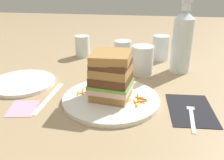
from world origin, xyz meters
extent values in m
plane|color=#9E8460|center=(0.00, 0.00, 0.00)|extent=(3.00, 3.00, 0.00)
cylinder|color=white|center=(0.00, 0.00, 0.01)|extent=(0.27, 0.27, 0.01)
cube|color=#A87A42|center=(0.00, 0.00, 0.02)|extent=(0.11, 0.11, 0.02)
cube|color=beige|center=(0.00, 0.00, 0.04)|extent=(0.12, 0.12, 0.01)
cube|color=#6BA83D|center=(0.00, 0.00, 0.05)|extent=(0.12, 0.12, 0.01)
cube|color=#56331E|center=(0.00, 0.00, 0.07)|extent=(0.12, 0.11, 0.02)
cube|color=#A87A42|center=(0.00, 0.00, 0.09)|extent=(0.11, 0.11, 0.02)
cube|color=#56331E|center=(0.00, 0.00, 0.11)|extent=(0.11, 0.10, 0.02)
cube|color=#A87A42|center=(0.00, 0.00, 0.13)|extent=(0.11, 0.10, 0.03)
cylinder|color=orange|center=(-0.07, 0.02, 0.01)|extent=(0.02, 0.02, 0.00)
cylinder|color=orange|center=(-0.09, 0.03, 0.01)|extent=(0.01, 0.03, 0.00)
cylinder|color=orange|center=(-0.10, 0.01, 0.01)|extent=(0.01, 0.02, 0.00)
cylinder|color=orange|center=(-0.06, 0.01, 0.01)|extent=(0.02, 0.00, 0.00)
cylinder|color=orange|center=(-0.08, 0.02, 0.01)|extent=(0.01, 0.02, 0.00)
cylinder|color=orange|center=(-0.09, 0.01, 0.01)|extent=(0.02, 0.02, 0.00)
cylinder|color=orange|center=(0.09, -0.01, 0.01)|extent=(0.03, 0.01, 0.00)
cylinder|color=orange|center=(0.08, -0.02, 0.01)|extent=(0.03, 0.00, 0.00)
cylinder|color=orange|center=(0.05, -0.02, 0.01)|extent=(0.01, 0.02, 0.00)
cylinder|color=orange|center=(0.07, 0.01, 0.01)|extent=(0.01, 0.03, 0.00)
cylinder|color=orange|center=(0.07, -0.03, 0.01)|extent=(0.01, 0.03, 0.00)
cylinder|color=orange|center=(0.09, 0.00, 0.01)|extent=(0.03, 0.01, 0.00)
cylinder|color=orange|center=(0.08, 0.01, 0.01)|extent=(0.02, 0.01, 0.00)
cylinder|color=orange|center=(0.08, -0.03, 0.01)|extent=(0.01, 0.02, 0.00)
cylinder|color=orange|center=(0.07, -0.02, 0.01)|extent=(0.01, 0.02, 0.00)
cylinder|color=orange|center=(0.07, -0.02, 0.01)|extent=(0.01, 0.02, 0.00)
cube|color=black|center=(0.22, -0.02, 0.00)|extent=(0.12, 0.18, 0.00)
cube|color=silver|center=(0.21, -0.07, 0.00)|extent=(0.02, 0.11, 0.00)
cube|color=silver|center=(0.22, -0.01, 0.00)|extent=(0.02, 0.02, 0.00)
cylinder|color=silver|center=(0.23, 0.02, 0.00)|extent=(0.01, 0.04, 0.00)
cylinder|color=silver|center=(0.22, 0.02, 0.00)|extent=(0.01, 0.04, 0.00)
cylinder|color=silver|center=(0.22, 0.02, 0.00)|extent=(0.01, 0.04, 0.00)
cylinder|color=silver|center=(0.21, 0.02, 0.00)|extent=(0.01, 0.04, 0.00)
cube|color=silver|center=(-0.18, -0.06, 0.00)|extent=(0.02, 0.10, 0.00)
cube|color=silver|center=(-0.18, 0.04, 0.00)|extent=(0.02, 0.11, 0.00)
cylinder|color=white|center=(0.08, 0.22, 0.05)|extent=(0.08, 0.08, 0.10)
cylinder|color=orange|center=(0.08, 0.22, 0.04)|extent=(0.07, 0.07, 0.07)
cylinder|color=silver|center=(0.22, 0.27, 0.10)|extent=(0.07, 0.07, 0.19)
cone|color=silver|center=(0.22, 0.27, 0.20)|extent=(0.07, 0.07, 0.03)
cylinder|color=silver|center=(0.22, 0.27, 0.23)|extent=(0.03, 0.03, 0.03)
cylinder|color=silver|center=(0.22, 0.27, 0.25)|extent=(0.03, 0.03, 0.01)
cylinder|color=silver|center=(-0.18, 0.39, 0.04)|extent=(0.06, 0.06, 0.09)
cylinder|color=silver|center=(0.15, 0.39, 0.05)|extent=(0.07, 0.07, 0.10)
cylinder|color=silver|center=(0.00, 0.33, 0.04)|extent=(0.07, 0.07, 0.09)
cylinder|color=white|center=(-0.30, 0.08, 0.01)|extent=(0.21, 0.21, 0.01)
cube|color=pink|center=(-0.23, -0.07, 0.00)|extent=(0.08, 0.10, 0.00)
camera|label=1|loc=(0.09, -0.62, 0.34)|focal=40.25mm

